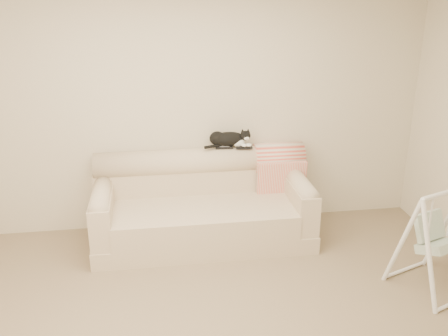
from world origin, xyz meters
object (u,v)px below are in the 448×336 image
(remote_a, at_px, (224,147))
(tuxedo_cat, at_px, (229,139))
(baby_swing, at_px, (436,240))
(remote_b, at_px, (244,148))
(sofa, at_px, (202,207))

(remote_a, distance_m, tuxedo_cat, 0.10)
(tuxedo_cat, bearing_deg, baby_swing, -42.90)
(tuxedo_cat, relative_size, baby_swing, 0.54)
(remote_b, relative_size, baby_swing, 0.19)
(remote_b, bearing_deg, sofa, -157.06)
(remote_a, xyz_separation_m, remote_b, (0.21, -0.03, -0.00))
(sofa, relative_size, baby_swing, 2.37)
(sofa, bearing_deg, remote_a, 41.19)
(sofa, distance_m, baby_swing, 2.23)
(remote_a, relative_size, remote_b, 1.04)
(sofa, relative_size, remote_b, 12.66)
(sofa, height_order, remote_b, remote_b)
(remote_a, height_order, remote_b, remote_a)
(remote_b, xyz_separation_m, baby_swing, (1.41, -1.40, -0.45))
(tuxedo_cat, height_order, baby_swing, tuxedo_cat)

